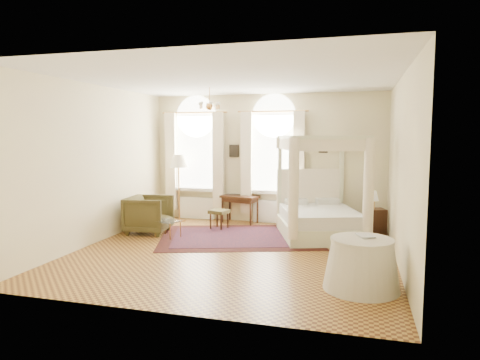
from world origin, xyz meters
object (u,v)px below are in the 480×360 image
object	(u,v)px
canopy_bed	(319,214)
writing_desk	(240,200)
coffee_table	(168,222)
side_table	(361,264)
stool	(219,213)
floor_lamp	(179,164)
armchair	(149,214)
nightstand	(375,222)

from	to	relation	value
canopy_bed	writing_desk	bearing A→B (deg)	154.76
coffee_table	canopy_bed	bearing A→B (deg)	16.34
coffee_table	side_table	size ratio (longest dim) A/B	0.59
stool	floor_lamp	distance (m)	1.83
armchair	side_table	world-z (taller)	armchair
writing_desk	stool	bearing A→B (deg)	-109.52
nightstand	coffee_table	size ratio (longest dim) A/B	0.91
writing_desk	floor_lamp	world-z (taller)	floor_lamp
canopy_bed	stool	xyz separation A→B (m)	(-2.40, 0.17, -0.13)
nightstand	side_table	world-z (taller)	side_table
floor_lamp	side_table	xyz separation A→B (m)	(4.60, -3.94, -1.13)
nightstand	writing_desk	bearing A→B (deg)	172.09
writing_desk	floor_lamp	bearing A→B (deg)	-172.78
writing_desk	armchair	bearing A→B (deg)	-135.96
nightstand	armchair	bearing A→B (deg)	-166.57
nightstand	stool	distance (m)	3.63
coffee_table	floor_lamp	xyz separation A→B (m)	(-0.48, 1.74, 1.16)
side_table	writing_desk	bearing A→B (deg)	125.87
armchair	coffee_table	world-z (taller)	armchair
nightstand	writing_desk	world-z (taller)	writing_desk
writing_desk	stool	xyz separation A→B (m)	(-0.29, -0.82, -0.22)
armchair	side_table	bearing A→B (deg)	-123.46
stool	armchair	world-z (taller)	armchair
armchair	side_table	distance (m)	5.33
writing_desk	coffee_table	world-z (taller)	writing_desk
nightstand	armchair	distance (m)	5.19
canopy_bed	side_table	xyz separation A→B (m)	(0.88, -3.15, -0.14)
stool	side_table	bearing A→B (deg)	-45.26
canopy_bed	coffee_table	size ratio (longest dim) A/B	3.78
coffee_table	floor_lamp	world-z (taller)	floor_lamp
nightstand	coffee_table	bearing A→B (deg)	-161.54
side_table	stool	bearing A→B (deg)	134.74
stool	coffee_table	xyz separation A→B (m)	(-0.83, -1.12, -0.04)
writing_desk	stool	distance (m)	0.90
side_table	armchair	bearing A→B (deg)	152.30
canopy_bed	armchair	world-z (taller)	canopy_bed
stool	canopy_bed	bearing A→B (deg)	-4.08
side_table	coffee_table	bearing A→B (deg)	151.94
nightstand	coffee_table	world-z (taller)	nightstand
coffee_table	side_table	xyz separation A→B (m)	(4.12, -2.20, 0.03)
canopy_bed	floor_lamp	distance (m)	3.92
canopy_bed	side_table	distance (m)	3.27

